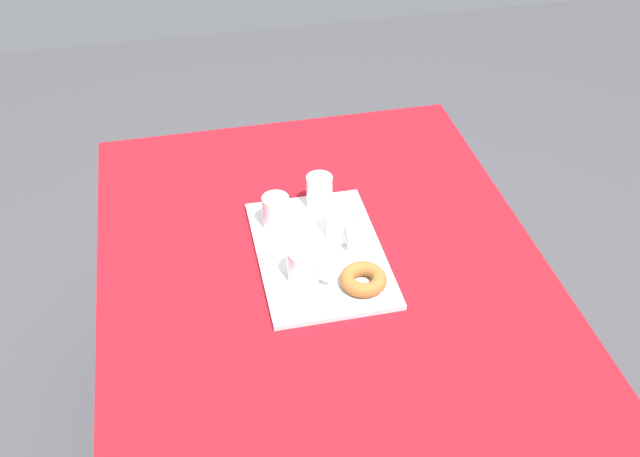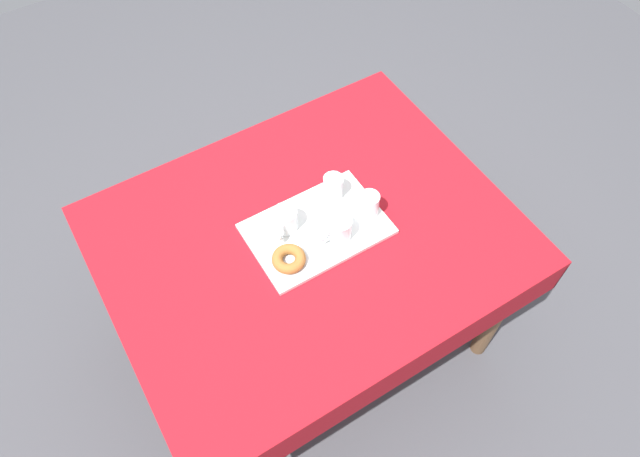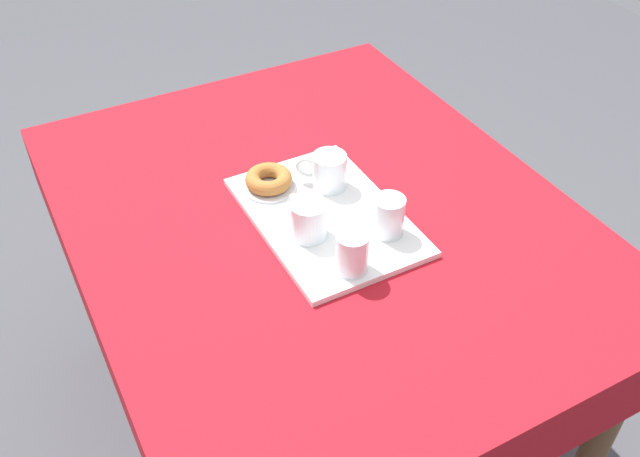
# 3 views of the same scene
# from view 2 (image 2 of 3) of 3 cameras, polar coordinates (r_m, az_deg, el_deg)

# --- Properties ---
(ground_plane) EXTENTS (6.00, 6.00, 0.00)m
(ground_plane) POSITION_cam_2_polar(r_m,az_deg,el_deg) (2.59, -0.86, -10.01)
(ground_plane) COLOR #47474C
(dining_table) EXTENTS (1.33, 1.07, 0.77)m
(dining_table) POSITION_cam_2_polar(r_m,az_deg,el_deg) (2.00, -1.09, -2.13)
(dining_table) COLOR #A8141E
(dining_table) RESTS_ON ground
(serving_tray) EXTENTS (0.45, 0.30, 0.01)m
(serving_tray) POSITION_cam_2_polar(r_m,az_deg,el_deg) (1.92, -0.39, 0.07)
(serving_tray) COLOR white
(serving_tray) RESTS_ON dining_table
(tea_mug_left) EXTENTS (0.10, 0.10, 0.08)m
(tea_mug_left) POSITION_cam_2_polar(r_m,az_deg,el_deg) (1.89, -3.42, 0.80)
(tea_mug_left) COLOR white
(tea_mug_left) RESTS_ON serving_tray
(tea_mug_right) EXTENTS (0.12, 0.08, 0.08)m
(tea_mug_right) POSITION_cam_2_polar(r_m,az_deg,el_deg) (1.86, 1.88, -0.06)
(tea_mug_right) COLOR white
(tea_mug_right) RESTS_ON serving_tray
(water_glass_near) EXTENTS (0.07, 0.07, 0.09)m
(water_glass_near) POSITION_cam_2_polar(r_m,az_deg,el_deg) (1.92, 4.81, 2.26)
(water_glass_near) COLOR white
(water_glass_near) RESTS_ON serving_tray
(water_glass_far) EXTENTS (0.07, 0.07, 0.09)m
(water_glass_far) POSITION_cam_2_polar(r_m,az_deg,el_deg) (1.96, 1.29, 4.00)
(water_glass_far) COLOR white
(water_glass_far) RESTS_ON serving_tray
(donut_plate_left) EXTENTS (0.12, 0.12, 0.01)m
(donut_plate_left) POSITION_cam_2_polar(r_m,az_deg,el_deg) (1.84, -3.05, -3.32)
(donut_plate_left) COLOR silver
(donut_plate_left) RESTS_ON serving_tray
(sugar_donut_left) EXTENTS (0.11, 0.11, 0.03)m
(sugar_donut_left) POSITION_cam_2_polar(r_m,az_deg,el_deg) (1.82, -3.08, -2.98)
(sugar_donut_left) COLOR #A3662D
(sugar_donut_left) RESTS_ON donut_plate_left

